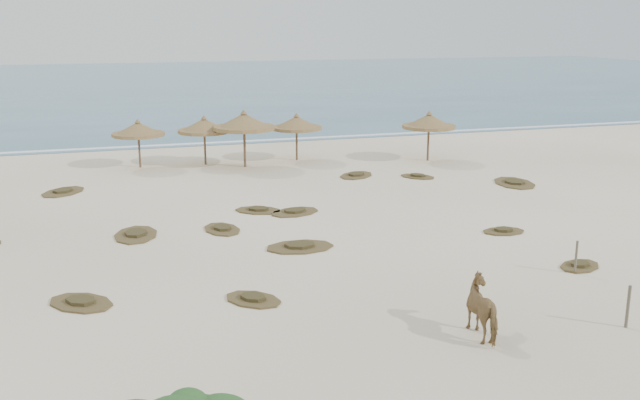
# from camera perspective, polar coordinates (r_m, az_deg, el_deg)

# --- Properties ---
(ground) EXTENTS (160.00, 160.00, 0.00)m
(ground) POSITION_cam_1_polar(r_m,az_deg,el_deg) (22.65, 5.00, -5.63)
(ground) COLOR beige
(ground) RESTS_ON ground
(ocean) EXTENTS (200.00, 100.00, 0.01)m
(ocean) POSITION_cam_1_polar(r_m,az_deg,el_deg) (95.34, -12.57, 9.11)
(ocean) COLOR #25566F
(ocean) RESTS_ON ground
(foam_line) EXTENTS (70.00, 0.60, 0.01)m
(foam_line) POSITION_cam_1_polar(r_m,az_deg,el_deg) (47.04, -7.13, 4.62)
(foam_line) COLOR white
(foam_line) RESTS_ON ground
(palapa_1) EXTENTS (3.41, 3.41, 2.63)m
(palapa_1) POSITION_cam_1_polar(r_m,az_deg,el_deg) (39.34, -14.35, 5.46)
(palapa_1) COLOR brown
(palapa_1) RESTS_ON ground
(palapa_2) EXTENTS (3.92, 3.92, 3.11)m
(palapa_2) POSITION_cam_1_polar(r_m,az_deg,el_deg) (38.45, -6.10, 6.19)
(palapa_2) COLOR brown
(palapa_2) RESTS_ON ground
(palapa_3) EXTENTS (3.57, 3.57, 2.71)m
(palapa_3) POSITION_cam_1_polar(r_m,az_deg,el_deg) (39.45, -9.25, 5.83)
(palapa_3) COLOR brown
(palapa_3) RESTS_ON ground
(palapa_4) EXTENTS (2.96, 2.96, 2.69)m
(palapa_4) POSITION_cam_1_polar(r_m,az_deg,el_deg) (40.23, -1.89, 6.13)
(palapa_4) COLOR brown
(palapa_4) RESTS_ON ground
(palapa_5) EXTENTS (3.38, 3.38, 2.82)m
(palapa_5) POSITION_cam_1_polar(r_m,az_deg,el_deg) (40.55, 8.71, 6.19)
(palapa_5) COLOR brown
(palapa_5) RESTS_ON ground
(horse) EXTENTS (0.84, 1.73, 1.44)m
(horse) POSITION_cam_1_polar(r_m,az_deg,el_deg) (18.27, 13.14, -8.47)
(horse) COLOR olive
(horse) RESTS_ON ground
(fence_post_near) EXTENTS (0.11, 0.11, 1.14)m
(fence_post_near) POSITION_cam_1_polar(r_m,az_deg,el_deg) (19.93, 23.42, -7.83)
(fence_post_near) COLOR #625A49
(fence_post_near) RESTS_ON ground
(fence_post_far) EXTENTS (0.09, 0.09, 1.06)m
(fence_post_far) POSITION_cam_1_polar(r_m,az_deg,el_deg) (23.52, 19.80, -4.32)
(fence_post_far) COLOR #625A49
(fence_post_far) RESTS_ON ground
(scrub_0) EXTENTS (2.37, 2.37, 0.16)m
(scrub_0) POSITION_cam_1_polar(r_m,az_deg,el_deg) (21.04, -18.59, -7.76)
(scrub_0) COLOR brown
(scrub_0) RESTS_ON ground
(scrub_1) EXTENTS (1.88, 2.58, 0.16)m
(scrub_1) POSITION_cam_1_polar(r_m,az_deg,el_deg) (26.99, -14.52, -2.68)
(scrub_1) COLOR brown
(scrub_1) RESTS_ON ground
(scrub_2) EXTENTS (1.59, 2.13, 0.16)m
(scrub_2) POSITION_cam_1_polar(r_m,az_deg,el_deg) (27.07, -7.84, -2.30)
(scrub_2) COLOR brown
(scrub_2) RESTS_ON ground
(scrub_3) EXTENTS (2.46, 1.99, 0.16)m
(scrub_3) POSITION_cam_1_polar(r_m,az_deg,el_deg) (29.24, -2.03, -0.94)
(scrub_3) COLOR brown
(scrub_3) RESTS_ON ground
(scrub_4) EXTENTS (1.68, 1.16, 0.16)m
(scrub_4) POSITION_cam_1_polar(r_m,az_deg,el_deg) (27.42, 14.47, -2.41)
(scrub_4) COLOR brown
(scrub_4) RESTS_ON ground
(scrub_5) EXTENTS (2.37, 3.13, 0.16)m
(scrub_5) POSITION_cam_1_polar(r_m,az_deg,el_deg) (35.79, 15.29, 1.35)
(scrub_5) COLOR brown
(scrub_5) RESTS_ON ground
(scrub_6) EXTENTS (2.62, 2.83, 0.16)m
(scrub_6) POSITION_cam_1_polar(r_m,az_deg,el_deg) (34.78, -19.87, 0.64)
(scrub_6) COLOR brown
(scrub_6) RESTS_ON ground
(scrub_7) EXTENTS (2.61, 2.56, 0.16)m
(scrub_7) POSITION_cam_1_polar(r_m,az_deg,el_deg) (36.32, 2.92, 2.01)
(scrub_7) COLOR brown
(scrub_7) RESTS_ON ground
(scrub_9) EXTENTS (2.46, 1.66, 0.16)m
(scrub_9) POSITION_cam_1_polar(r_m,az_deg,el_deg) (24.75, -1.64, -3.73)
(scrub_9) COLOR brown
(scrub_9) RESTS_ON ground
(scrub_10) EXTENTS (2.04, 2.11, 0.16)m
(scrub_10) POSITION_cam_1_polar(r_m,az_deg,el_deg) (36.32, 7.81, 1.89)
(scrub_10) COLOR brown
(scrub_10) RESTS_ON ground
(scrub_11) EXTENTS (2.02, 2.08, 0.16)m
(scrub_11) POSITION_cam_1_polar(r_m,az_deg,el_deg) (20.28, -5.38, -7.88)
(scrub_11) COLOR brown
(scrub_11) RESTS_ON ground
(scrub_12) EXTENTS (1.90, 1.64, 0.16)m
(scrub_12) POSITION_cam_1_polar(r_m,az_deg,el_deg) (24.31, 20.07, -4.95)
(scrub_12) COLOR brown
(scrub_12) RESTS_ON ground
(scrub_13) EXTENTS (2.32, 2.07, 0.16)m
(scrub_13) POSITION_cam_1_polar(r_m,az_deg,el_deg) (29.61, -4.97, -0.80)
(scrub_13) COLOR brown
(scrub_13) RESTS_ON ground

